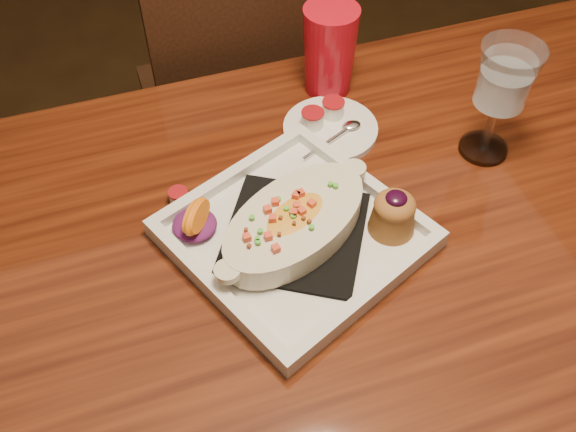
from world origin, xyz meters
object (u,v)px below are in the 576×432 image
object	(u,v)px
table	(352,282)
chair_far	(244,105)
plate	(301,227)
goblet	(504,83)
red_tumbler	(330,51)
saucer	(329,126)

from	to	relation	value
table	chair_far	distance (m)	0.65
table	plate	distance (m)	0.15
chair_far	plate	xyz separation A→B (m)	(-0.07, -0.59, 0.27)
chair_far	goblet	xyz separation A→B (m)	(0.27, -0.52, 0.38)
red_tumbler	saucer	bearing A→B (deg)	-110.30
table	saucer	bearing A→B (deg)	78.68
plate	red_tumbler	distance (m)	0.35
table	goblet	bearing A→B (deg)	22.81
chair_far	goblet	bearing A→B (deg)	117.68
plate	chair_far	bearing A→B (deg)	59.50
goblet	red_tumbler	bearing A→B (deg)	128.06
plate	goblet	distance (m)	0.37
plate	saucer	xyz separation A→B (m)	(0.12, 0.20, -0.02)
table	saucer	world-z (taller)	saucer
chair_far	plate	world-z (taller)	chair_far
plate	red_tumbler	world-z (taller)	red_tumbler
chair_far	goblet	distance (m)	0.70
goblet	red_tumbler	world-z (taller)	goblet
plate	saucer	bearing A→B (deg)	35.64
table	chair_far	bearing A→B (deg)	90.00
plate	red_tumbler	size ratio (longest dim) A/B	2.56
chair_far	plate	bearing A→B (deg)	82.91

